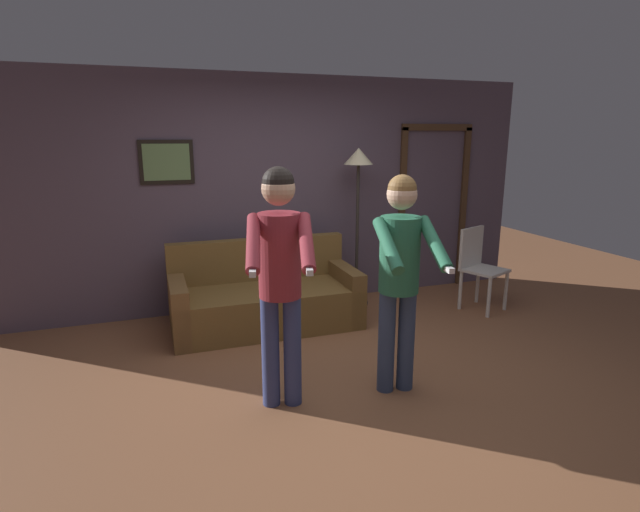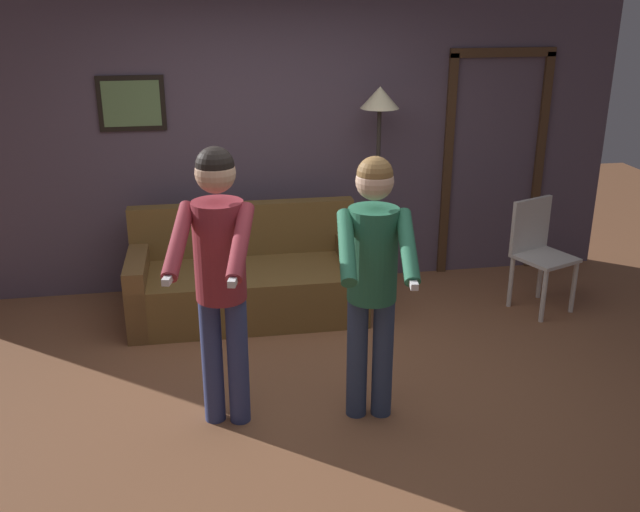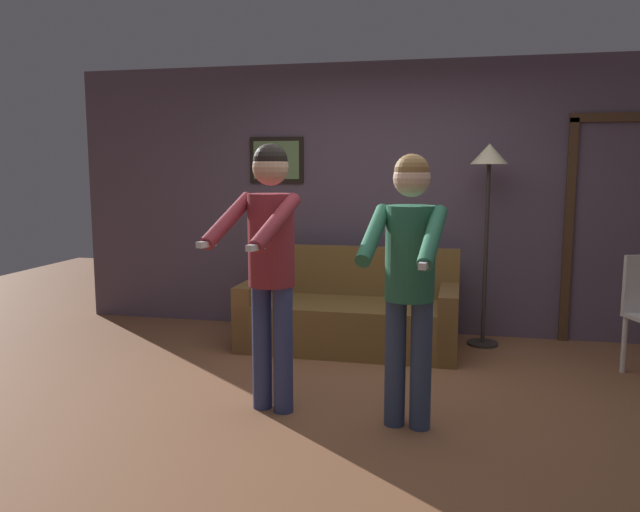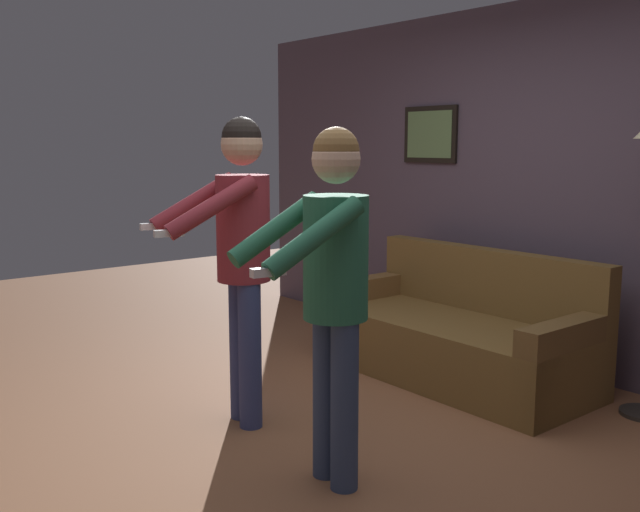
{
  "view_description": "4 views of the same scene",
  "coord_description": "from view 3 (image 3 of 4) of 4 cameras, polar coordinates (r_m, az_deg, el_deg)",
  "views": [
    {
      "loc": [
        -1.36,
        -3.41,
        1.95
      ],
      "look_at": [
        -0.17,
        -0.04,
        1.08
      ],
      "focal_mm": 28.0,
      "sensor_mm": 36.0,
      "label": 1
    },
    {
      "loc": [
        -0.59,
        -4.06,
        2.55
      ],
      "look_at": [
        0.05,
        -0.33,
        1.14
      ],
      "focal_mm": 40.0,
      "sensor_mm": 36.0,
      "label": 2
    },
    {
      "loc": [
        0.65,
        -3.96,
        1.59
      ],
      "look_at": [
        -0.2,
        -0.05,
        1.03
      ],
      "focal_mm": 35.0,
      "sensor_mm": 36.0,
      "label": 3
    },
    {
      "loc": [
        2.82,
        -2.32,
        1.6
      ],
      "look_at": [
        0.08,
        -0.06,
        1.04
      ],
      "focal_mm": 40.0,
      "sensor_mm": 36.0,
      "label": 4
    }
  ],
  "objects": [
    {
      "name": "couch",
      "position": [
        5.62,
        2.75,
        -5.53
      ],
      "size": [
        1.91,
        0.87,
        0.87
      ],
      "color": "brown",
      "rests_on": "ground_plane"
    },
    {
      "name": "person_standing_right",
      "position": [
        3.76,
        8.17,
        -0.94
      ],
      "size": [
        0.49,
        0.68,
        1.68
      ],
      "color": "#344467",
      "rests_on": "ground_plane"
    },
    {
      "name": "torchiere_lamp",
      "position": [
        5.71,
        15.15,
        6.81
      ],
      "size": [
        0.33,
        0.33,
        1.81
      ],
      "color": "#332D28",
      "rests_on": "ground_plane"
    },
    {
      "name": "person_standing_left",
      "position": [
        4.0,
        -4.61,
        0.42
      ],
      "size": [
        0.54,
        0.71,
        1.75
      ],
      "color": "navy",
      "rests_on": "ground_plane"
    },
    {
      "name": "back_wall_assembly",
      "position": [
        6.1,
        6.45,
        5.22
      ],
      "size": [
        6.4,
        0.1,
        2.6
      ],
      "color": "#5A4B5B",
      "rests_on": "ground_plane"
    },
    {
      "name": "ground_plane",
      "position": [
        4.31,
        2.87,
        -13.65
      ],
      "size": [
        12.0,
        12.0,
        0.0
      ],
      "primitive_type": "plane",
      "color": "#935C3C"
    }
  ]
}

